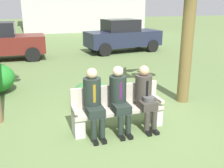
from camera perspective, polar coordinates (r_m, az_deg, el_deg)
The scene contains 7 objects.
ground_plane at distance 5.73m, azimuth 3.23°, elevation -8.57°, with size 80.00×80.00×0.00m, color #5B7240.
park_bench at distance 5.38m, azimuth 1.18°, elevation -5.41°, with size 1.86×0.44×0.90m.
seated_man_left at distance 5.01m, azimuth -4.07°, elevation -3.27°, with size 0.34×0.72×1.33m.
seated_man_middle at distance 5.15m, azimuth 1.60°, elevation -2.65°, with size 0.34×0.72×1.32m.
seated_man_right at distance 5.36m, azimuth 7.28°, elevation -2.20°, with size 0.34×0.72×1.29m.
shrub_mid_lawn at distance 6.68m, azimuth -4.51°, elevation -1.96°, with size 0.95×0.87×0.59m, color #347237.
parked_car_far at distance 13.90m, azimuth 2.29°, elevation 10.48°, with size 4.05×2.06×1.68m.
Camera 1 is at (-1.95, -4.77, 2.50)m, focal length 41.89 mm.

